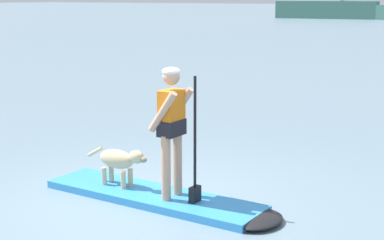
{
  "coord_description": "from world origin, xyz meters",
  "views": [
    {
      "loc": [
        4.35,
        -6.12,
        2.63
      ],
      "look_at": [
        0.0,
        1.0,
        0.9
      ],
      "focal_mm": 55.79,
      "sensor_mm": 36.0,
      "label": 1
    }
  ],
  "objects_px": {
    "paddleboard": "(167,199)",
    "moored_boat_outer": "(325,5)",
    "person_paddler": "(173,123)",
    "dog": "(120,160)"
  },
  "relations": [
    {
      "from": "paddleboard",
      "to": "moored_boat_outer",
      "type": "height_order",
      "value": "moored_boat_outer"
    },
    {
      "from": "person_paddler",
      "to": "moored_boat_outer",
      "type": "bearing_deg",
      "value": 107.54
    },
    {
      "from": "moored_boat_outer",
      "to": "person_paddler",
      "type": "bearing_deg",
      "value": -72.46
    },
    {
      "from": "person_paddler",
      "to": "moored_boat_outer",
      "type": "height_order",
      "value": "moored_boat_outer"
    },
    {
      "from": "dog",
      "to": "moored_boat_outer",
      "type": "xyz_separation_m",
      "value": [
        -19.75,
        65.24,
        1.16
      ]
    },
    {
      "from": "paddleboard",
      "to": "dog",
      "type": "relative_size",
      "value": 3.29
    },
    {
      "from": "paddleboard",
      "to": "person_paddler",
      "type": "relative_size",
      "value": 2.01
    },
    {
      "from": "paddleboard",
      "to": "moored_boat_outer",
      "type": "xyz_separation_m",
      "value": [
        -20.53,
        65.26,
        1.56
      ]
    },
    {
      "from": "person_paddler",
      "to": "moored_boat_outer",
      "type": "relative_size",
      "value": 0.14
    },
    {
      "from": "person_paddler",
      "to": "dog",
      "type": "bearing_deg",
      "value": 178.74
    }
  ]
}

